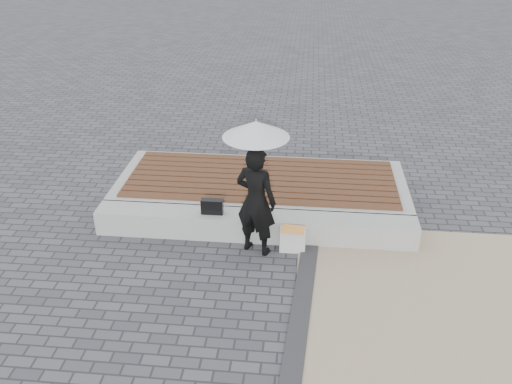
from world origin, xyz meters
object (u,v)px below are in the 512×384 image
parasol (256,129)px  canvas_tote (293,239)px  woman (256,201)px  handbag (212,207)px  seating_ledge (254,225)px

parasol → canvas_tote: parasol is taller
parasol → canvas_tote: bearing=4.2°
woman → handbag: woman is taller
woman → handbag: size_ratio=5.03×
handbag → canvas_tote: size_ratio=0.84×
parasol → handbag: bearing=154.0°
woman → handbag: bearing=-5.1°
handbag → canvas_tote: 1.34m
seating_ledge → canvas_tote: 0.70m
handbag → parasol: bearing=-26.5°
woman → parasol: size_ratio=1.45×
woman → seating_ledge: bearing=-59.9°
seating_ledge → canvas_tote: bearing=-29.2°
handbag → seating_ledge: bearing=2.3°
woman → parasol: bearing=20.9°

